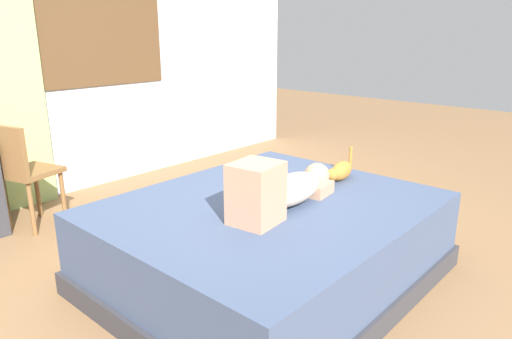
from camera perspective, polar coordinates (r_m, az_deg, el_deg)
The scene contains 7 objects.
ground_plane at distance 3.12m, azimuth 0.79°, elevation -13.04°, with size 16.00×16.00×0.00m, color olive.
back_wall_with_window at distance 4.81m, azimuth -23.63°, elevation 14.31°, with size 6.40×0.14×2.90m.
bed at distance 2.99m, azimuth 1.60°, elevation -8.78°, with size 2.00×1.69×0.52m.
person_lying at distance 2.78m, azimuth 3.30°, elevation -2.38°, with size 0.94×0.36×0.34m.
cat at distance 3.34m, azimuth 10.24°, elevation -0.19°, with size 0.36×0.14×0.21m.
chair_by_desk at distance 4.08m, azimuth -26.62°, elevation 0.14°, with size 0.47×0.47×0.86m.
curtain_left at distance 4.55m, azimuth -27.48°, elevation 11.39°, with size 0.44×0.06×2.54m, color #ADCC75.
Camera 1 is at (-2.05, -1.77, 1.54)m, focal length 32.82 mm.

